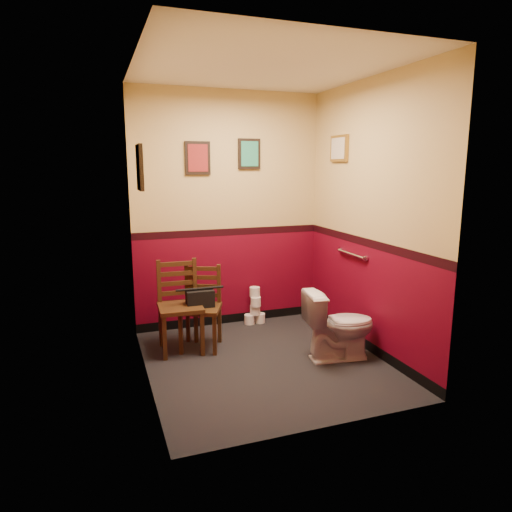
% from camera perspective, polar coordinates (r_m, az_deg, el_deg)
% --- Properties ---
extents(floor, '(2.20, 2.40, 0.00)m').
position_cam_1_polar(floor, '(4.53, 1.09, -13.10)').
color(floor, black).
rests_on(floor, ground).
extents(ceiling, '(2.20, 2.40, 0.00)m').
position_cam_1_polar(ceiling, '(4.21, 1.24, 22.64)').
color(ceiling, silver).
rests_on(ceiling, ground).
extents(wall_back, '(2.20, 0.00, 2.70)m').
position_cam_1_polar(wall_back, '(5.29, -3.47, 5.60)').
color(wall_back, '#590417').
rests_on(wall_back, ground).
extents(wall_front, '(2.20, 0.00, 2.70)m').
position_cam_1_polar(wall_front, '(3.08, 9.10, 1.48)').
color(wall_front, '#590417').
rests_on(wall_front, ground).
extents(wall_left, '(0.00, 2.40, 2.70)m').
position_cam_1_polar(wall_left, '(3.91, -14.11, 3.32)').
color(wall_left, '#590417').
rests_on(wall_left, ground).
extents(wall_right, '(0.00, 2.40, 2.70)m').
position_cam_1_polar(wall_right, '(4.66, 13.94, 4.54)').
color(wall_right, '#590417').
rests_on(wall_right, ground).
extents(grab_bar, '(0.05, 0.56, 0.06)m').
position_cam_1_polar(grab_bar, '(4.92, 11.82, 0.24)').
color(grab_bar, silver).
rests_on(grab_bar, wall_right).
extents(framed_print_back_a, '(0.28, 0.04, 0.36)m').
position_cam_1_polar(framed_print_back_a, '(5.16, -7.30, 12.06)').
color(framed_print_back_a, black).
rests_on(framed_print_back_a, wall_back).
extents(framed_print_back_b, '(0.26, 0.04, 0.34)m').
position_cam_1_polar(framed_print_back_b, '(5.33, -0.85, 12.65)').
color(framed_print_back_b, black).
rests_on(framed_print_back_b, wall_back).
extents(framed_print_left, '(0.04, 0.30, 0.38)m').
position_cam_1_polar(framed_print_left, '(3.98, -14.30, 10.67)').
color(framed_print_left, black).
rests_on(framed_print_left, wall_left).
extents(framed_print_right, '(0.04, 0.34, 0.28)m').
position_cam_1_polar(framed_print_right, '(5.14, 10.35, 13.09)').
color(framed_print_right, olive).
rests_on(framed_print_right, wall_right).
extents(toilet, '(0.73, 0.47, 0.68)m').
position_cam_1_polar(toilet, '(4.57, 10.37, -8.51)').
color(toilet, white).
rests_on(toilet, floor).
extents(toilet_brush, '(0.11, 0.11, 0.38)m').
position_cam_1_polar(toilet_brush, '(4.83, 11.60, -10.93)').
color(toilet_brush, silver).
rests_on(toilet_brush, floor).
extents(chair_left, '(0.45, 0.45, 0.92)m').
position_cam_1_polar(chair_left, '(4.73, -9.52, -6.20)').
color(chair_left, '#3D2612').
rests_on(chair_left, floor).
extents(chair_right, '(0.52, 0.52, 0.85)m').
position_cam_1_polar(chair_right, '(4.77, -6.89, -6.39)').
color(chair_right, '#3D2612').
rests_on(chair_right, floor).
extents(handbag, '(0.28, 0.14, 0.20)m').
position_cam_1_polar(handbag, '(4.71, -7.01, -5.28)').
color(handbag, black).
rests_on(handbag, chair_right).
extents(tp_stack, '(0.26, 0.16, 0.45)m').
position_cam_1_polar(tp_stack, '(5.50, -0.13, -6.54)').
color(tp_stack, silver).
rests_on(tp_stack, floor).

